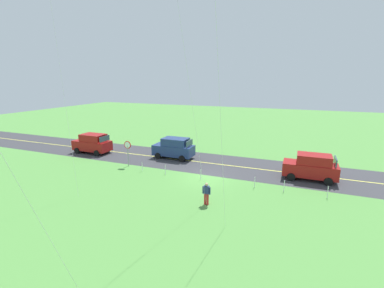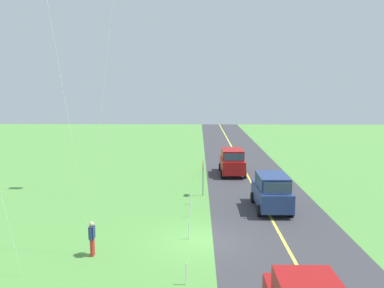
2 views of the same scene
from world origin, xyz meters
name	(u,v)px [view 1 (image 1 of 2)]	position (x,y,z in m)	size (l,w,h in m)	color
ground_plane	(205,178)	(0.00, 0.00, -0.05)	(120.00, 120.00, 0.10)	#549342
asphalt_road	(218,164)	(0.00, -4.00, 0.00)	(120.00, 7.00, 0.00)	#38383D
road_centre_stripe	(218,164)	(0.00, -4.00, 0.01)	(120.00, 0.16, 0.00)	#E5E04C
car_suv_foreground	(174,148)	(5.11, -4.31, 1.15)	(4.40, 2.12, 2.24)	navy
car_parked_west_near	(311,167)	(-8.55, -2.86, 1.15)	(4.40, 2.12, 2.24)	maroon
car_parked_east_near	(93,143)	(14.85, -2.70, 1.15)	(4.40, 2.12, 2.24)	maroon
stop_sign	(128,149)	(8.12, -0.10, 1.80)	(0.76, 0.08, 2.56)	gray
person_adult_near	(206,193)	(-1.81, 5.01, 0.86)	(0.58, 0.22, 1.60)	red
fence_post_0	(328,192)	(-9.66, 0.70, 0.45)	(0.05, 0.05, 0.90)	silver
fence_post_1	(284,186)	(-6.64, 0.70, 0.45)	(0.05, 0.05, 0.90)	silver
fence_post_2	(255,182)	(-4.41, 0.70, 0.45)	(0.05, 0.05, 0.90)	silver
fence_post_3	(201,175)	(0.18, 0.70, 0.45)	(0.05, 0.05, 0.90)	silver
fence_post_4	(165,170)	(3.61, 0.70, 0.45)	(0.05, 0.05, 0.90)	silver
fence_post_5	(142,167)	(6.03, 0.70, 0.45)	(0.05, 0.05, 0.90)	silver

